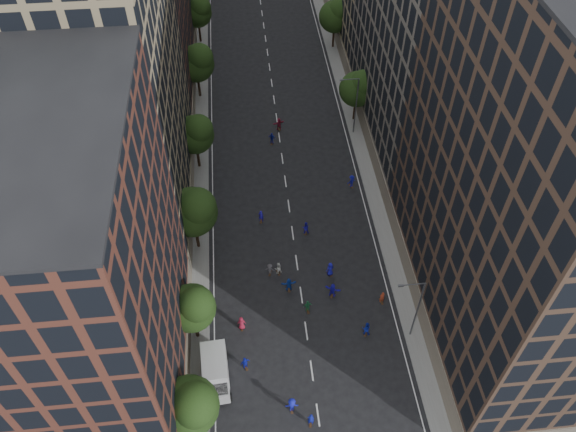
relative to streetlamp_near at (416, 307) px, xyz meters
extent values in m
plane|color=black|center=(-10.37, 28.00, -5.17)|extent=(240.00, 240.00, 0.00)
cube|color=slate|center=(-22.37, 35.50, -5.09)|extent=(4.00, 105.00, 0.15)
cube|color=slate|center=(1.63, 35.50, -5.09)|extent=(4.00, 105.00, 0.15)
cube|color=#4F281E|center=(-29.37, -1.00, 9.83)|extent=(14.00, 22.00, 30.00)
cube|color=#857657|center=(-29.37, 23.00, 11.83)|extent=(14.00, 26.00, 34.00)
cube|color=#4F281E|center=(-29.37, 46.00, 8.83)|extent=(14.00, 20.00, 28.00)
cube|color=#412E23|center=(8.63, 3.00, 12.83)|extent=(14.00, 30.00, 36.00)
cube|color=#5C544C|center=(8.63, 32.00, 11.33)|extent=(14.00, 28.00, 33.00)
cylinder|color=black|center=(-21.57, -8.00, -3.19)|extent=(0.36, 0.36, 3.96)
sphere|color=#1B3110|center=(-21.57, -8.00, 0.41)|extent=(5.20, 5.20, 5.20)
sphere|color=#1B3110|center=(-20.92, -8.52, 1.71)|extent=(3.90, 3.90, 3.90)
cylinder|color=black|center=(-21.57, 2.00, -3.32)|extent=(0.36, 0.36, 3.70)
sphere|color=#1B3110|center=(-21.57, 2.00, 0.04)|extent=(4.80, 4.80, 4.80)
sphere|color=#1B3110|center=(-20.97, 1.52, 1.24)|extent=(3.60, 3.60, 3.60)
cylinder|color=black|center=(-21.57, 14.00, -3.06)|extent=(0.36, 0.36, 4.22)
sphere|color=#1B3110|center=(-21.57, 14.00, 0.78)|extent=(5.60, 5.60, 5.60)
sphere|color=#1B3110|center=(-20.87, 13.44, 2.18)|extent=(4.20, 4.20, 4.20)
cylinder|color=black|center=(-21.57, 28.00, -3.23)|extent=(0.36, 0.36, 3.87)
sphere|color=#1B3110|center=(-21.57, 28.00, 0.29)|extent=(5.00, 5.00, 5.00)
sphere|color=#1B3110|center=(-20.94, 27.50, 1.54)|extent=(3.75, 3.75, 3.75)
cylinder|color=black|center=(-21.57, 44.00, -3.14)|extent=(0.36, 0.36, 4.05)
sphere|color=#1B3110|center=(-21.57, 44.00, 0.54)|extent=(5.40, 5.40, 5.40)
sphere|color=#1B3110|center=(-20.89, 43.46, 1.89)|extent=(4.05, 4.05, 4.05)
cylinder|color=black|center=(-21.57, 60.00, -3.28)|extent=(0.36, 0.36, 3.78)
sphere|color=#1B3110|center=(-21.57, 60.00, 0.16)|extent=(4.80, 4.80, 4.80)
sphere|color=#1B3110|center=(-20.97, 59.52, 1.36)|extent=(3.60, 3.60, 3.60)
cylinder|color=black|center=(0.83, 36.00, -3.30)|extent=(0.36, 0.36, 3.74)
sphere|color=#1B3110|center=(0.83, 36.00, 0.10)|extent=(5.00, 5.00, 5.00)
sphere|color=#1B3110|center=(1.46, 35.50, 1.35)|extent=(3.75, 3.75, 3.75)
cylinder|color=black|center=(0.83, 56.00, -3.19)|extent=(0.36, 0.36, 3.96)
sphere|color=#1B3110|center=(0.83, 56.00, 0.41)|extent=(5.20, 5.20, 5.20)
sphere|color=#1B3110|center=(1.48, 55.48, 1.71)|extent=(3.90, 3.90, 3.90)
cylinder|color=#595B60|center=(0.23, 0.00, -0.67)|extent=(0.18, 0.18, 9.00)
cylinder|color=#595B60|center=(-0.97, 0.00, 3.83)|extent=(2.40, 0.12, 0.12)
cube|color=#595B60|center=(-2.07, 0.00, 3.78)|extent=(0.50, 0.22, 0.15)
cylinder|color=#595B60|center=(0.23, 33.00, -0.67)|extent=(0.18, 0.18, 9.00)
cylinder|color=#595B60|center=(-0.97, 33.00, 3.83)|extent=(2.40, 0.12, 0.12)
cube|color=#595B60|center=(-2.07, 33.00, 3.78)|extent=(0.50, 0.22, 0.15)
cube|color=silver|center=(-19.71, -2.42, -3.52)|extent=(2.62, 4.22, 2.49)
cube|color=silver|center=(-19.56, -4.90, -3.98)|extent=(2.37, 1.95, 1.59)
cube|color=black|center=(-19.56, -4.90, -3.24)|extent=(2.13, 1.59, 0.11)
cylinder|color=black|center=(-20.67, -5.31, -4.74)|extent=(0.34, 0.88, 0.86)
cylinder|color=black|center=(-18.41, -5.18, -4.74)|extent=(0.34, 0.88, 0.86)
cylinder|color=black|center=(-20.94, -0.90, -4.74)|extent=(0.34, 0.88, 0.86)
cylinder|color=black|center=(-18.67, -0.76, -4.74)|extent=(0.34, 0.88, 0.86)
imported|color=#121B95|center=(-11.16, -8.21, -4.29)|extent=(0.70, 0.52, 1.76)
imported|color=#13219D|center=(-4.32, 0.59, -4.24)|extent=(1.06, 0.93, 1.85)
imported|color=#171CBE|center=(-12.74, -6.74, -4.23)|extent=(1.23, 0.74, 1.87)
imported|color=#1620B7|center=(-16.83, -2.00, -4.30)|extent=(1.10, 0.77, 1.73)
imported|color=#1F17BC|center=(-7.03, 5.61, -4.22)|extent=(1.83, 1.23, 1.89)
imported|color=maroon|center=(-16.99, 2.50, -4.27)|extent=(0.89, 0.59, 1.79)
imported|color=#9E331A|center=(-1.87, 4.27, -4.35)|extent=(0.66, 0.50, 1.63)
imported|color=silver|center=(-12.61, 9.22, -4.34)|extent=(0.94, 0.81, 1.66)
imported|color=#48464C|center=(-13.53, 9.26, -4.41)|extent=(1.09, 0.80, 1.51)
imported|color=#1D6238|center=(-9.94, 3.91, -4.31)|extent=(1.06, 0.59, 1.71)
imported|color=#1439AA|center=(-11.64, 6.86, -4.27)|extent=(1.70, 0.64, 1.79)
imported|color=#1614A2|center=(-6.85, 8.47, -4.24)|extent=(1.05, 0.87, 1.85)
imported|color=#1E15AA|center=(-13.99, 17.28, -4.30)|extent=(0.72, 0.57, 1.74)
imported|color=#1813A0|center=(-8.83, 14.88, -4.30)|extent=(0.94, 0.79, 1.74)
imported|color=#13149B|center=(-2.01, 22.18, -4.27)|extent=(1.33, 1.09, 1.79)
imported|color=#121B99|center=(-11.49, 31.80, -4.30)|extent=(1.10, 0.73, 1.74)
imported|color=maroon|center=(-10.26, 34.82, -4.24)|extent=(1.80, 1.05, 1.85)
camera|label=1|loc=(-15.29, -28.75, 45.76)|focal=35.00mm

